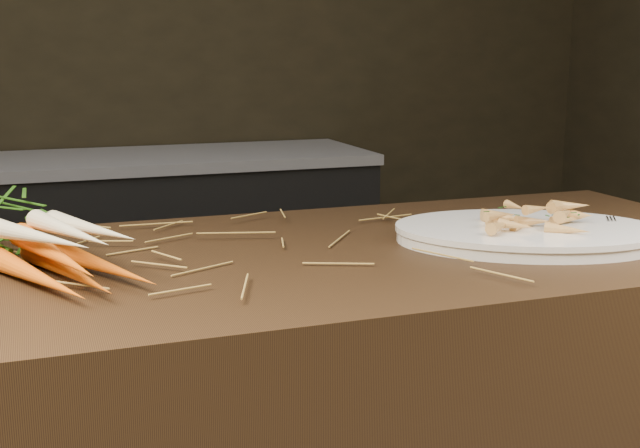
# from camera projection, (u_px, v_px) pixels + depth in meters

# --- Properties ---
(back_counter) EXTENTS (1.82, 0.62, 0.84)m
(back_counter) POSITION_uv_depth(u_px,v_px,m) (138.00, 262.00, 3.14)
(back_counter) COLOR black
(back_counter) RESTS_ON ground
(straw_bedding) EXTENTS (1.40, 0.60, 0.02)m
(straw_bedding) POSITION_uv_depth(u_px,v_px,m) (78.00, 266.00, 1.21)
(straw_bedding) COLOR olive
(straw_bedding) RESTS_ON main_counter
(root_veg_bunch) EXTENTS (0.34, 0.55, 0.10)m
(root_veg_bunch) POSITION_uv_depth(u_px,v_px,m) (25.00, 232.00, 1.26)
(root_veg_bunch) COLOR #CB4A08
(root_veg_bunch) RESTS_ON main_counter
(serving_platter) EXTENTS (0.54, 0.46, 0.02)m
(serving_platter) POSITION_uv_depth(u_px,v_px,m) (527.00, 236.00, 1.40)
(serving_platter) COLOR white
(serving_platter) RESTS_ON main_counter
(roasted_veg_heap) EXTENTS (0.27, 0.24, 0.05)m
(roasted_veg_heap) POSITION_uv_depth(u_px,v_px,m) (529.00, 215.00, 1.39)
(roasted_veg_heap) COLOR #BB8648
(roasted_veg_heap) RESTS_ON serving_platter
(serving_fork) EXTENTS (0.11, 0.15, 0.00)m
(serving_fork) POSITION_uv_depth(u_px,v_px,m) (626.00, 232.00, 1.36)
(serving_fork) COLOR silver
(serving_fork) RESTS_ON serving_platter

